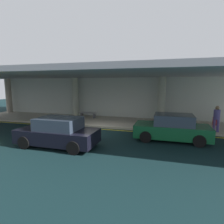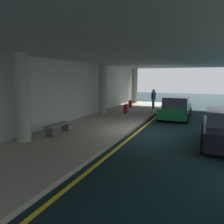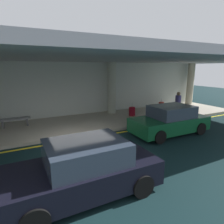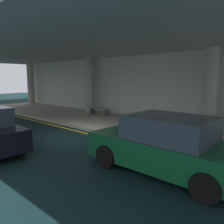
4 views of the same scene
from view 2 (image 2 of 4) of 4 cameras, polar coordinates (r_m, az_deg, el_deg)
The scene contains 13 objects.
ground_plane at distance 11.72m, azimuth 9.89°, elevation -5.28°, with size 60.00×60.00×0.00m, color black.
sidewalk at distance 12.72m, azimuth -3.87°, elevation -3.70°, with size 26.00×4.20×0.15m, color #A69E8D.
lane_stripe_yellow at distance 11.89m, azimuth 6.60°, elevation -4.99°, with size 26.00×0.14×0.01m, color yellow.
support_column_left_mid at distance 10.02m, azimuth -21.97°, elevation 3.27°, with size 0.61×0.61×3.65m, color #9FA493.
support_column_center at distance 16.68m, azimuth -2.31°, elevation 5.90°, with size 0.61×0.61×3.65m, color #9EA392.
support_column_right_mid at distance 24.16m, azimuth 5.76°, elevation 6.80°, with size 0.61×0.61×3.65m, color #A8A089.
ceiling_overhang at distance 12.25m, azimuth -1.91°, elevation 14.07°, with size 28.00×13.20×0.30m, color #97979F.
terminal_back_wall at distance 13.60m, azimuth -12.50°, elevation 4.71°, with size 26.00×0.30×3.80m, color #B5BBB2.
car_dark_green at distance 16.10m, azimuth 15.93°, elevation 0.95°, with size 4.10×1.92×1.50m.
traveler_with_luggage at distance 19.10m, azimuth 10.50°, elevation 3.55°, with size 0.38×0.38×1.68m.
suitcase_upright_primary at distance 20.18m, azimuth 4.68°, elevation 2.09°, with size 0.36×0.22×0.90m.
suitcase_upright_secondary at distance 17.00m, azimuth 3.48°, elevation 0.82°, with size 0.36×0.22×0.90m.
bench_metal at distance 11.02m, azimuth -13.63°, elevation -3.63°, with size 1.60×0.50×0.48m.
Camera 2 is at (-11.10, -2.45, 2.85)m, focal length 35.94 mm.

